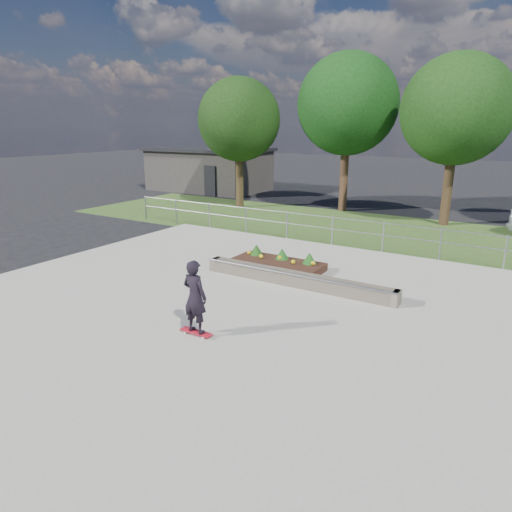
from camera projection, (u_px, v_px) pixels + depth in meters
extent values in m
plane|color=black|center=(219.00, 309.00, 11.82)|extent=(120.00, 120.00, 0.00)
cube|color=#345020|center=(361.00, 229.00, 20.81)|extent=(30.00, 8.00, 0.02)
cube|color=#A09D8E|center=(219.00, 308.00, 11.81)|extent=(15.00, 15.00, 0.06)
cylinder|color=gray|center=(146.00, 208.00, 22.83)|extent=(0.06, 0.06, 1.20)
cylinder|color=gray|center=(176.00, 212.00, 21.82)|extent=(0.06, 0.06, 1.20)
cylinder|color=gray|center=(210.00, 216.00, 20.81)|extent=(0.06, 0.06, 1.20)
cylinder|color=gray|center=(246.00, 220.00, 19.81)|extent=(0.06, 0.06, 1.20)
cylinder|color=gray|center=(287.00, 226.00, 18.80)|extent=(0.06, 0.06, 1.20)
cylinder|color=#979A9F|center=(332.00, 231.00, 17.79)|extent=(0.06, 0.06, 1.20)
cylinder|color=#95989E|center=(383.00, 238.00, 16.78)|extent=(0.06, 0.06, 1.20)
cylinder|color=gray|center=(440.00, 245.00, 15.77)|extent=(0.06, 0.06, 1.20)
cylinder|color=#9C9FA5|center=(505.00, 253.00, 14.76)|extent=(0.06, 0.06, 1.20)
cylinder|color=gray|center=(333.00, 217.00, 17.64)|extent=(20.00, 0.04, 0.04)
cylinder|color=gray|center=(332.00, 229.00, 17.76)|extent=(20.00, 0.04, 0.04)
cube|color=#302C2A|center=(209.00, 170.00, 33.21)|extent=(8.00, 5.00, 2.80)
cube|color=black|center=(209.00, 149.00, 32.80)|extent=(8.40, 5.40, 0.20)
cube|color=black|center=(210.00, 181.00, 30.23)|extent=(0.90, 0.10, 2.00)
cylinder|color=#322214|center=(240.00, 182.00, 26.08)|extent=(0.44, 0.44, 2.93)
sphere|color=black|center=(239.00, 120.00, 25.14)|extent=(4.55, 4.55, 4.55)
cylinder|color=#372116|center=(344.00, 180.00, 24.88)|extent=(0.44, 0.44, 3.38)
sphere|color=black|center=(348.00, 104.00, 23.79)|extent=(5.25, 5.25, 5.25)
cylinder|color=#322114|center=(447.00, 192.00, 21.32)|extent=(0.44, 0.44, 3.15)
sphere|color=black|center=(457.00, 110.00, 20.30)|extent=(4.90, 4.90, 4.90)
cube|color=brown|center=(296.00, 279.00, 13.31)|extent=(6.00, 0.40, 0.40)
cylinder|color=gray|center=(293.00, 275.00, 13.09)|extent=(6.00, 0.06, 0.06)
cube|color=brown|center=(216.00, 264.00, 14.77)|extent=(0.15, 0.42, 0.40)
cube|color=#695C4D|center=(396.00, 298.00, 11.85)|extent=(0.15, 0.42, 0.40)
cube|color=black|center=(278.00, 264.00, 14.99)|extent=(3.00, 1.20, 0.25)
sphere|color=yellow|center=(249.00, 252.00, 15.62)|extent=(0.14, 0.14, 0.14)
sphere|color=yellow|center=(261.00, 256.00, 15.16)|extent=(0.14, 0.14, 0.14)
sphere|color=gold|center=(280.00, 258.00, 15.02)|extent=(0.14, 0.14, 0.14)
sphere|color=yellow|center=(293.00, 262.00, 14.55)|extent=(0.14, 0.14, 0.14)
sphere|color=yellow|center=(313.00, 263.00, 14.41)|extent=(0.14, 0.14, 0.14)
cone|color=#194313|center=(256.00, 249.00, 15.62)|extent=(0.44, 0.44, 0.36)
cone|color=#164C15|center=(282.00, 254.00, 15.11)|extent=(0.44, 0.44, 0.36)
cone|color=#154B15|center=(309.00, 258.00, 14.61)|extent=(0.44, 0.44, 0.36)
cylinder|color=silver|center=(185.00, 333.00, 10.29)|extent=(0.05, 0.03, 0.05)
cylinder|color=silver|center=(190.00, 330.00, 10.44)|extent=(0.05, 0.03, 0.05)
cylinder|color=white|center=(203.00, 338.00, 10.03)|extent=(0.05, 0.03, 0.05)
cylinder|color=silver|center=(208.00, 335.00, 10.18)|extent=(0.05, 0.03, 0.05)
cylinder|color=#AAAAAF|center=(187.00, 330.00, 10.36)|extent=(0.02, 0.18, 0.02)
cylinder|color=gray|center=(205.00, 335.00, 10.10)|extent=(0.02, 0.18, 0.02)
cube|color=#B61625|center=(196.00, 332.00, 10.22)|extent=(0.80, 0.21, 0.02)
imported|color=black|center=(195.00, 297.00, 9.99)|extent=(0.62, 0.42, 1.67)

